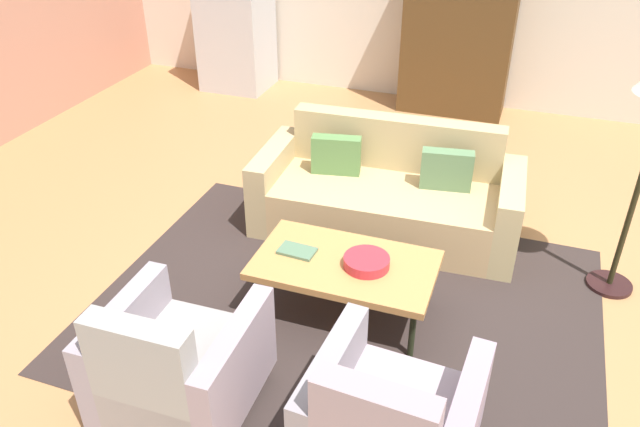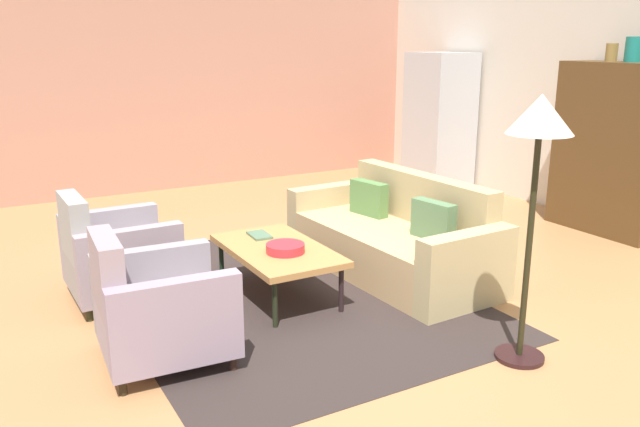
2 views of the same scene
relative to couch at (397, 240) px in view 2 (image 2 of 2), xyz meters
name	(u,v)px [view 2 (image 2 of 2)]	position (x,y,z in m)	size (l,w,h in m)	color
ground_plane	(332,296)	(0.23, -0.81, -0.29)	(10.85, 10.85, 0.00)	#AF7849
wall_left	(162,87)	(-4.29, -0.81, 1.11)	(0.12, 7.80, 2.80)	tan
area_rug	(284,294)	(0.00, -1.14, -0.28)	(3.40, 2.60, 0.01)	#312724
couch	(397,240)	(0.00, 0.00, 0.00)	(2.14, 0.99, 0.86)	tan
coffee_table	(277,252)	(0.00, -1.19, 0.09)	(1.20, 0.70, 0.42)	black
armchair_left	(113,258)	(-0.59, -2.35, 0.06)	(0.81, 0.81, 0.88)	#292813
armchair_right	(154,311)	(0.60, -2.35, 0.06)	(0.85, 0.85, 0.88)	#292A17
fruit_bowl	(285,248)	(0.15, -1.19, 0.16)	(0.30, 0.30, 0.07)	#BA2833
book_stack	(260,235)	(-0.34, -1.19, 0.14)	(0.26, 0.17, 0.02)	#4F6F53
cabinet	(613,149)	(0.08, 2.74, 0.61)	(1.20, 0.51, 1.80)	#50351A
vase_tall	(612,52)	(-0.07, 2.74, 1.60)	(0.12, 0.12, 0.19)	olive
vase_round	(634,49)	(0.18, 2.74, 1.64)	(0.17, 0.17, 0.25)	#1A756A
refrigerator	(439,120)	(-2.65, 2.64, 0.64)	(0.80, 0.73, 1.85)	#B7BABF
floor_lamp	(538,140)	(1.75, -0.27, 1.16)	(0.40, 0.40, 1.72)	black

